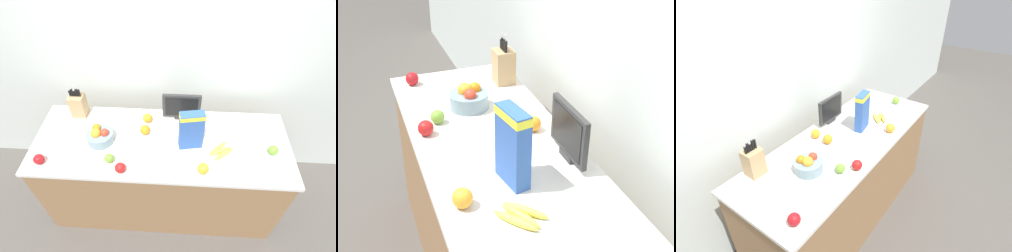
% 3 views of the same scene
% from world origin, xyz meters
% --- Properties ---
extents(wall_back, '(9.00, 0.06, 2.60)m').
position_xyz_m(wall_back, '(0.00, 0.58, 1.30)').
color(wall_back, silver).
rests_on(wall_back, ground_plane).
extents(counter, '(2.00, 0.73, 0.91)m').
position_xyz_m(counter, '(0.00, 0.00, 0.46)').
color(counter, olive).
rests_on(counter, ground_plane).
extents(knife_block, '(0.12, 0.11, 0.31)m').
position_xyz_m(knife_block, '(-0.71, 0.27, 1.02)').
color(knife_block, tan).
rests_on(knife_block, counter).
extents(small_monitor, '(0.31, 0.03, 0.26)m').
position_xyz_m(small_monitor, '(0.15, 0.26, 1.05)').
color(small_monitor, '#2D2D2D').
rests_on(small_monitor, counter).
extents(cereal_box, '(0.19, 0.10, 0.34)m').
position_xyz_m(cereal_box, '(0.22, -0.02, 1.09)').
color(cereal_box, '#2D56A8').
rests_on(cereal_box, counter).
extents(fruit_bowl, '(0.21, 0.21, 0.14)m').
position_xyz_m(fruit_bowl, '(-0.47, -0.01, 0.96)').
color(fruit_bowl, gray).
rests_on(fruit_bowl, counter).
extents(banana_bunch, '(0.20, 0.20, 0.03)m').
position_xyz_m(banana_bunch, '(0.46, -0.08, 0.93)').
color(banana_bunch, yellow).
rests_on(banana_bunch, counter).
extents(apple_middle, '(0.07, 0.07, 0.07)m').
position_xyz_m(apple_middle, '(-0.36, -0.21, 0.95)').
color(apple_middle, '#6B9E33').
rests_on(apple_middle, counter).
extents(apple_by_knife_block, '(0.08, 0.08, 0.08)m').
position_xyz_m(apple_by_knife_block, '(-0.26, -0.29, 0.95)').
color(apple_by_knife_block, red).
rests_on(apple_by_knife_block, counter).
extents(apple_front, '(0.08, 0.08, 0.08)m').
position_xyz_m(apple_front, '(-0.86, -0.25, 0.95)').
color(apple_front, '#A31419').
rests_on(apple_front, counter).
extents(orange_front_center, '(0.08, 0.08, 0.08)m').
position_xyz_m(orange_front_center, '(-0.13, 0.08, 0.95)').
color(orange_front_center, orange).
rests_on(orange_front_center, counter).
extents(orange_front_right, '(0.08, 0.08, 0.08)m').
position_xyz_m(orange_front_right, '(-0.13, 0.21, 0.95)').
color(orange_front_right, orange).
rests_on(orange_front_right, counter).
extents(orange_near_bowl, '(0.08, 0.08, 0.08)m').
position_xyz_m(orange_near_bowl, '(0.31, -0.26, 0.95)').
color(orange_near_bowl, orange).
rests_on(orange_near_bowl, counter).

